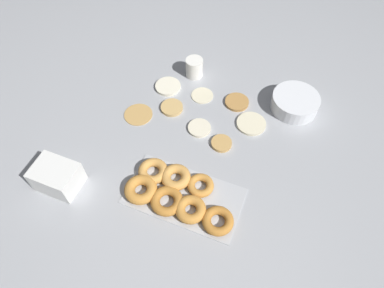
# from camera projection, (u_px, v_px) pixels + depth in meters

# --- Properties ---
(ground_plane) EXTENTS (3.00, 3.00, 0.00)m
(ground_plane) POSITION_uv_depth(u_px,v_px,m) (187.00, 133.00, 1.35)
(ground_plane) COLOR #9EA0A5
(pancake_0) EXTENTS (0.09, 0.09, 0.01)m
(pancake_0) POSITION_uv_depth(u_px,v_px,m) (199.00, 128.00, 1.36)
(pancake_0) COLOR beige
(pancake_0) RESTS_ON ground_plane
(pancake_1) EXTENTS (0.11, 0.11, 0.01)m
(pancake_1) POSITION_uv_depth(u_px,v_px,m) (168.00, 86.00, 1.49)
(pancake_1) COLOR silver
(pancake_1) RESTS_ON ground_plane
(pancake_2) EXTENTS (0.12, 0.12, 0.01)m
(pancake_2) POSITION_uv_depth(u_px,v_px,m) (138.00, 114.00, 1.40)
(pancake_2) COLOR tan
(pancake_2) RESTS_ON ground_plane
(pancake_3) EXTENTS (0.09, 0.09, 0.01)m
(pancake_3) POSITION_uv_depth(u_px,v_px,m) (202.00, 95.00, 1.47)
(pancake_3) COLOR beige
(pancake_3) RESTS_ON ground_plane
(pancake_4) EXTENTS (0.12, 0.12, 0.01)m
(pancake_4) POSITION_uv_depth(u_px,v_px,m) (251.00, 124.00, 1.37)
(pancake_4) COLOR beige
(pancake_4) RESTS_ON ground_plane
(pancake_5) EXTENTS (0.09, 0.09, 0.01)m
(pancake_5) POSITION_uv_depth(u_px,v_px,m) (172.00, 108.00, 1.42)
(pancake_5) COLOR tan
(pancake_5) RESTS_ON ground_plane
(pancake_6) EXTENTS (0.10, 0.10, 0.01)m
(pancake_6) POSITION_uv_depth(u_px,v_px,m) (237.00, 102.00, 1.44)
(pancake_6) COLOR #B27F42
(pancake_6) RESTS_ON ground_plane
(pancake_7) EXTENTS (0.08, 0.08, 0.01)m
(pancake_7) POSITION_uv_depth(u_px,v_px,m) (221.00, 144.00, 1.31)
(pancake_7) COLOR tan
(pancake_7) RESTS_ON ground_plane
(donut_tray) EXTENTS (0.40, 0.22, 0.04)m
(donut_tray) POSITION_uv_depth(u_px,v_px,m) (176.00, 193.00, 1.18)
(donut_tray) COLOR #ADAFB5
(donut_tray) RESTS_ON ground_plane
(batter_bowl) EXTENTS (0.19, 0.19, 0.06)m
(batter_bowl) POSITION_uv_depth(u_px,v_px,m) (295.00, 103.00, 1.40)
(batter_bowl) COLOR white
(batter_bowl) RESTS_ON ground_plane
(container_stack) EXTENTS (0.15, 0.11, 0.10)m
(container_stack) POSITION_uv_depth(u_px,v_px,m) (57.00, 177.00, 1.18)
(container_stack) COLOR white
(container_stack) RESTS_ON ground_plane
(paper_cup) EXTENTS (0.08, 0.08, 0.09)m
(paper_cup) POSITION_uv_depth(u_px,v_px,m) (194.00, 68.00, 1.51)
(paper_cup) COLOR white
(paper_cup) RESTS_ON ground_plane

